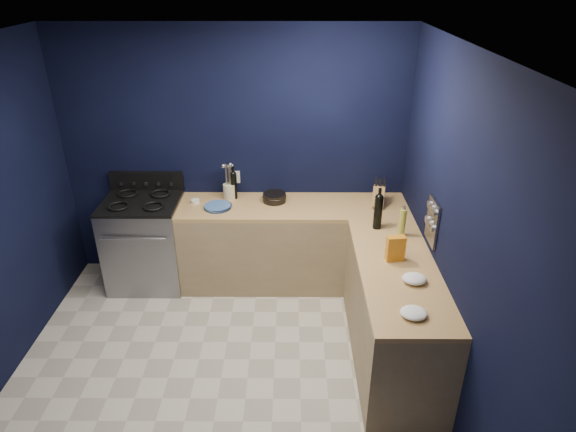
{
  "coord_description": "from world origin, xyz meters",
  "views": [
    {
      "loc": [
        0.57,
        -3.04,
        3.06
      ],
      "look_at": [
        0.55,
        1.0,
        1.0
      ],
      "focal_mm": 30.89,
      "sensor_mm": 36.0,
      "label": 1
    }
  ],
  "objects_px": {
    "plate_stack": "(218,207)",
    "knife_block": "(379,196)",
    "crouton_bag": "(395,248)",
    "utensil_crock": "(229,191)",
    "gas_range": "(147,243)"
  },
  "relations": [
    {
      "from": "gas_range",
      "to": "plate_stack",
      "type": "xyz_separation_m",
      "value": [
        0.78,
        -0.05,
        0.46
      ]
    },
    {
      "from": "plate_stack",
      "to": "crouton_bag",
      "type": "xyz_separation_m",
      "value": [
        1.57,
        -0.96,
        0.09
      ]
    },
    {
      "from": "gas_range",
      "to": "plate_stack",
      "type": "bearing_deg",
      "value": -3.96
    },
    {
      "from": "knife_block",
      "to": "crouton_bag",
      "type": "height_order",
      "value": "knife_block"
    },
    {
      "from": "plate_stack",
      "to": "utensil_crock",
      "type": "xyz_separation_m",
      "value": [
        0.1,
        0.23,
        0.06
      ]
    },
    {
      "from": "gas_range",
      "to": "crouton_bag",
      "type": "distance_m",
      "value": 2.62
    },
    {
      "from": "utensil_crock",
      "to": "crouton_bag",
      "type": "bearing_deg",
      "value": -38.82
    },
    {
      "from": "plate_stack",
      "to": "knife_block",
      "type": "distance_m",
      "value": 1.61
    },
    {
      "from": "plate_stack",
      "to": "knife_block",
      "type": "height_order",
      "value": "knife_block"
    },
    {
      "from": "crouton_bag",
      "to": "utensil_crock",
      "type": "bearing_deg",
      "value": 134.0
    },
    {
      "from": "utensil_crock",
      "to": "knife_block",
      "type": "relative_size",
      "value": 0.77
    },
    {
      "from": "plate_stack",
      "to": "utensil_crock",
      "type": "height_order",
      "value": "utensil_crock"
    },
    {
      "from": "knife_block",
      "to": "crouton_bag",
      "type": "distance_m",
      "value": 1.03
    },
    {
      "from": "utensil_crock",
      "to": "crouton_bag",
      "type": "relative_size",
      "value": 0.73
    },
    {
      "from": "plate_stack",
      "to": "crouton_bag",
      "type": "distance_m",
      "value": 1.84
    }
  ]
}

